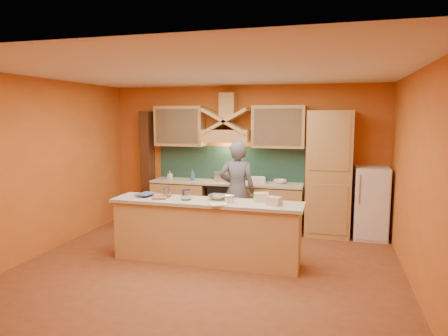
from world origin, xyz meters
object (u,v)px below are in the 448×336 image
(stove, at_px, (226,205))
(fridge, at_px, (371,203))
(person, at_px, (237,190))
(mixing_bowl, at_px, (218,197))
(kitchen_scale, at_px, (230,200))

(stove, distance_m, fridge, 2.71)
(stove, xyz_separation_m, person, (0.38, -0.65, 0.43))
(stove, height_order, person, person)
(fridge, xyz_separation_m, person, (-2.32, -0.65, 0.23))
(fridge, bearing_deg, mixing_bowl, -143.06)
(fridge, bearing_deg, stove, 180.00)
(fridge, height_order, person, person)
(person, xyz_separation_m, kitchen_scale, (0.20, -1.31, 0.11))
(kitchen_scale, bearing_deg, mixing_bowl, 141.92)
(stove, distance_m, kitchen_scale, 2.11)
(stove, relative_size, mixing_bowl, 3.08)
(person, distance_m, kitchen_scale, 1.33)
(stove, distance_m, mixing_bowl, 1.88)
(person, distance_m, mixing_bowl, 1.13)
(fridge, relative_size, kitchen_scale, 12.02)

